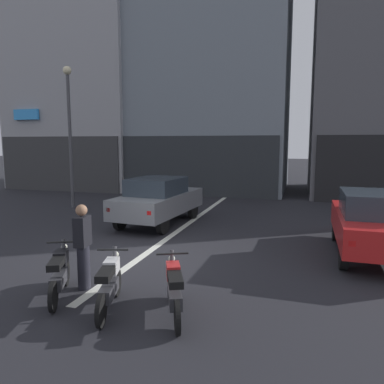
{
  "coord_description": "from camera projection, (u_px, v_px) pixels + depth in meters",
  "views": [
    {
      "loc": [
        3.73,
        -8.1,
        2.83
      ],
      "look_at": [
        0.7,
        2.0,
        1.4
      ],
      "focal_mm": 33.96,
      "sensor_mm": 36.0,
      "label": 1
    }
  ],
  "objects": [
    {
      "name": "person_by_motorcycles",
      "position": [
        83.0,
        246.0,
        6.99
      ],
      "size": [
        0.26,
        0.38,
        1.67
      ],
      "color": "#23232D",
      "rests_on": "ground"
    },
    {
      "name": "lane_centre_line",
      "position": [
        204.0,
        213.0,
        14.83
      ],
      "size": [
        0.2,
        18.0,
        0.01
      ],
      "primitive_type": "cube",
      "color": "silver",
      "rests_on": "ground"
    },
    {
      "name": "building_mid_block",
      "position": [
        213.0,
        80.0,
        22.15
      ],
      "size": [
        8.93,
        7.65,
        13.26
      ],
      "color": "gray",
      "rests_on": "ground"
    },
    {
      "name": "street_lamp",
      "position": [
        69.0,
        122.0,
        15.49
      ],
      "size": [
        0.36,
        0.36,
        6.02
      ],
      "color": "#47474C",
      "rests_on": "ground"
    },
    {
      "name": "motorcycle_white_row_left_mid",
      "position": [
        109.0,
        284.0,
        6.16
      ],
      "size": [
        0.64,
        1.62,
        0.98
      ],
      "color": "black",
      "rests_on": "ground"
    },
    {
      "name": "ground_plane",
      "position": [
        143.0,
        256.0,
        9.14
      ],
      "size": [
        120.0,
        120.0,
        0.0
      ],
      "primitive_type": "plane",
      "color": "#232328"
    },
    {
      "name": "car_grey_crossing_near",
      "position": [
        158.0,
        199.0,
        12.65
      ],
      "size": [
        2.09,
        4.23,
        1.64
      ],
      "color": "black",
      "rests_on": "ground"
    },
    {
      "name": "motorcycle_red_row_centre",
      "position": [
        174.0,
        289.0,
        5.93
      ],
      "size": [
        0.77,
        1.55,
        0.98
      ],
      "color": "black",
      "rests_on": "ground"
    },
    {
      "name": "building_corner_left",
      "position": [
        92.0,
        31.0,
        24.04
      ],
      "size": [
        8.15,
        8.37,
        20.38
      ],
      "color": "#9E9EA3",
      "rests_on": "ground"
    },
    {
      "name": "car_red_parked_kerbside",
      "position": [
        374.0,
        222.0,
        9.03
      ],
      "size": [
        1.84,
        4.13,
        1.64
      ],
      "color": "black",
      "rests_on": "ground"
    },
    {
      "name": "motorcycle_black_row_leftmost",
      "position": [
        60.0,
        273.0,
        6.66
      ],
      "size": [
        0.8,
        1.54,
        0.98
      ],
      "color": "black",
      "rests_on": "ground"
    }
  ]
}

